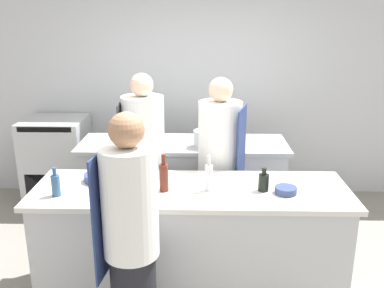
% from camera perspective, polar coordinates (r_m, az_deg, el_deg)
% --- Properties ---
extents(wall_back, '(8.00, 0.06, 2.80)m').
position_cam_1_polar(wall_back, '(5.27, 0.44, 8.09)').
color(wall_back, silver).
rests_on(wall_back, ground_plane).
extents(prep_counter, '(2.46, 0.76, 0.93)m').
position_cam_1_polar(prep_counter, '(3.55, -0.13, -12.78)').
color(prep_counter, '#B7BABC').
rests_on(prep_counter, ground_plane).
extents(pass_counter, '(2.17, 0.69, 0.93)m').
position_cam_1_polar(pass_counter, '(4.63, -1.14, -5.28)').
color(pass_counter, '#B7BABC').
rests_on(pass_counter, ground_plane).
extents(oven_range, '(0.71, 0.66, 1.04)m').
position_cam_1_polar(oven_range, '(5.40, -17.50, -2.16)').
color(oven_range, '#B7BABC').
rests_on(oven_range, ground_plane).
extents(chef_at_prep_near, '(0.38, 0.36, 1.69)m').
position_cam_1_polar(chef_at_prep_near, '(2.78, -8.12, -12.96)').
color(chef_at_prep_near, black).
rests_on(chef_at_prep_near, ground_plane).
extents(chef_at_stove, '(0.45, 0.43, 1.69)m').
position_cam_1_polar(chef_at_stove, '(3.99, 3.70, -3.32)').
color(chef_at_stove, black).
rests_on(chef_at_stove, ground_plane).
extents(chef_at_pass_far, '(0.39, 0.38, 1.73)m').
position_cam_1_polar(chef_at_pass_far, '(3.97, -6.39, -3.11)').
color(chef_at_pass_far, black).
rests_on(chef_at_pass_far, ground_plane).
extents(bottle_olive_oil, '(0.06, 0.06, 0.28)m').
position_cam_1_polar(bottle_olive_oil, '(3.25, 2.26, -4.40)').
color(bottle_olive_oil, silver).
rests_on(bottle_olive_oil, prep_counter).
extents(bottle_vinegar, '(0.07, 0.07, 0.29)m').
position_cam_1_polar(bottle_vinegar, '(3.25, -3.78, -4.35)').
color(bottle_vinegar, '#5B2319').
rests_on(bottle_vinegar, prep_counter).
extents(bottle_wine, '(0.07, 0.07, 0.22)m').
position_cam_1_polar(bottle_wine, '(3.33, -17.71, -5.19)').
color(bottle_wine, '#2D5175').
rests_on(bottle_wine, prep_counter).
extents(bottle_cooking_oil, '(0.08, 0.08, 0.18)m').
position_cam_1_polar(bottle_cooking_oil, '(3.31, 9.52, -4.99)').
color(bottle_cooking_oil, black).
rests_on(bottle_cooking_oil, prep_counter).
extents(bowl_mixing_large, '(0.17, 0.17, 0.05)m').
position_cam_1_polar(bowl_mixing_large, '(3.31, 12.40, -6.04)').
color(bowl_mixing_large, navy).
rests_on(bowl_mixing_large, prep_counter).
extents(bowl_prep_small, '(0.25, 0.25, 0.06)m').
position_cam_1_polar(bowl_prep_small, '(3.55, -12.23, -4.34)').
color(bowl_prep_small, navy).
rests_on(bowl_prep_small, prep_counter).
extents(stockpot, '(0.24, 0.24, 0.17)m').
position_cam_1_polar(stockpot, '(4.31, 1.82, 0.71)').
color(stockpot, '#B7BABC').
rests_on(stockpot, pass_counter).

